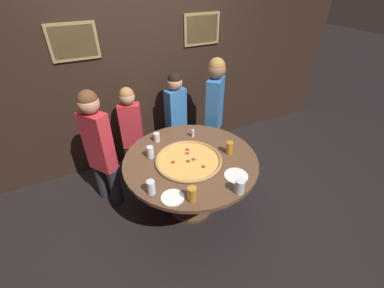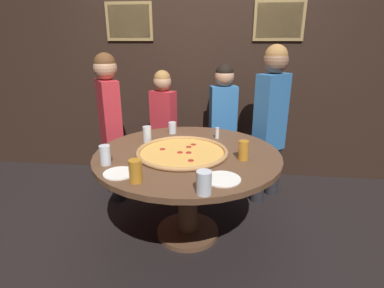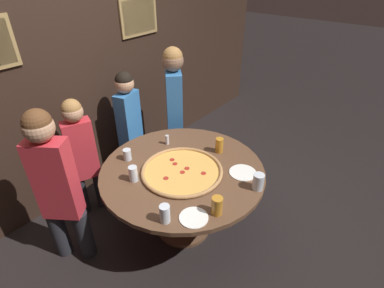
% 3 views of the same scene
% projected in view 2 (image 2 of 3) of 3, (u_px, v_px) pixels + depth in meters
% --- Properties ---
extents(ground_plane, '(24.00, 24.00, 0.00)m').
position_uv_depth(ground_plane, '(188.00, 233.00, 2.57)').
color(ground_plane, black).
extents(back_wall, '(6.40, 0.08, 2.60)m').
position_uv_depth(back_wall, '(202.00, 64.00, 3.37)').
color(back_wall, black).
rests_on(back_wall, ground_plane).
extents(dining_table, '(1.44, 1.44, 0.74)m').
position_uv_depth(dining_table, '(188.00, 170.00, 2.37)').
color(dining_table, brown).
rests_on(dining_table, ground_plane).
extents(giant_pizza, '(0.71, 0.71, 0.03)m').
position_uv_depth(giant_pizza, '(182.00, 152.00, 2.30)').
color(giant_pizza, '#E5A84C').
rests_on(giant_pizza, dining_table).
extents(drink_cup_far_left, '(0.07, 0.07, 0.14)m').
position_uv_depth(drink_cup_far_left, '(244.00, 150.00, 2.16)').
color(drink_cup_far_left, '#BC7A23').
rests_on(drink_cup_far_left, dining_table).
extents(drink_cup_near_left, '(0.07, 0.07, 0.14)m').
position_uv_depth(drink_cup_near_left, '(147.00, 134.00, 2.54)').
color(drink_cup_near_left, silver).
rests_on(drink_cup_near_left, dining_table).
extents(drink_cup_near_right, '(0.08, 0.08, 0.14)m').
position_uv_depth(drink_cup_near_right, '(136.00, 171.00, 1.82)').
color(drink_cup_near_right, '#BC7A23').
rests_on(drink_cup_near_right, dining_table).
extents(drink_cup_front_edge, '(0.07, 0.07, 0.10)m').
position_uv_depth(drink_cup_front_edge, '(172.00, 128.00, 2.78)').
color(drink_cup_front_edge, silver).
rests_on(drink_cup_front_edge, dining_table).
extents(drink_cup_far_right, '(0.08, 0.08, 0.14)m').
position_uv_depth(drink_cup_far_right, '(105.00, 155.00, 2.08)').
color(drink_cup_far_right, silver).
rests_on(drink_cup_far_right, dining_table).
extents(drink_cup_by_shaker, '(0.09, 0.09, 0.14)m').
position_uv_depth(drink_cup_by_shaker, '(204.00, 183.00, 1.68)').
color(drink_cup_by_shaker, silver).
rests_on(drink_cup_by_shaker, dining_table).
extents(white_plate_beside_cup, '(0.23, 0.23, 0.01)m').
position_uv_depth(white_plate_beside_cup, '(222.00, 179.00, 1.87)').
color(white_plate_beside_cup, white).
rests_on(white_plate_beside_cup, dining_table).
extents(white_plate_far_back, '(0.21, 0.21, 0.01)m').
position_uv_depth(white_plate_far_back, '(119.00, 173.00, 1.95)').
color(white_plate_far_back, white).
rests_on(white_plate_far_back, dining_table).
extents(condiment_shaker, '(0.04, 0.04, 0.10)m').
position_uv_depth(condiment_shaker, '(217.00, 133.00, 2.64)').
color(condiment_shaker, silver).
rests_on(condiment_shaker, dining_table).
extents(diner_side_left, '(0.37, 0.37, 1.53)m').
position_uv_depth(diner_side_left, '(271.00, 116.00, 2.88)').
color(diner_side_left, '#232328').
rests_on(diner_side_left, ground_plane).
extents(diner_far_right, '(0.32, 0.37, 1.46)m').
position_uv_depth(diner_far_right, '(110.00, 120.00, 2.92)').
color(diner_far_right, '#232328').
rests_on(diner_far_right, ground_plane).
extents(diner_far_left, '(0.35, 0.21, 1.34)m').
position_uv_depth(diner_far_left, '(223.00, 119.00, 3.21)').
color(diner_far_left, '#232328').
rests_on(diner_far_left, ground_plane).
extents(diner_side_right, '(0.34, 0.23, 1.27)m').
position_uv_depth(diner_side_right, '(164.00, 122.00, 3.25)').
color(diner_side_right, '#232328').
rests_on(diner_side_right, ground_plane).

